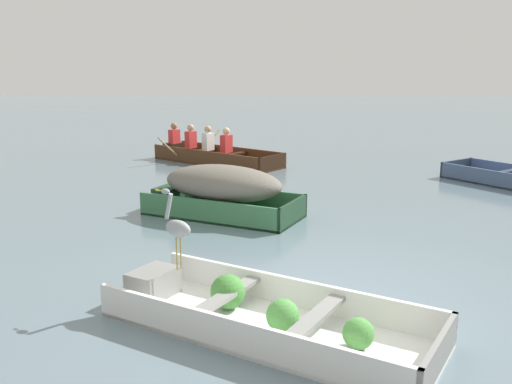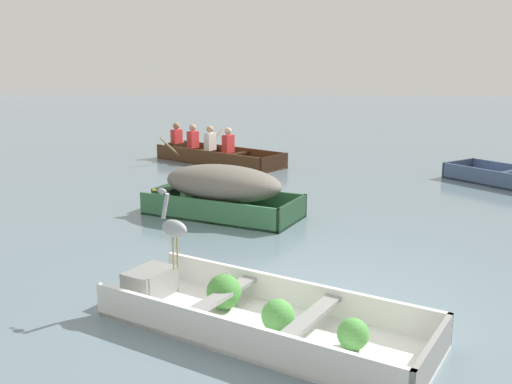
% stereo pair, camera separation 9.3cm
% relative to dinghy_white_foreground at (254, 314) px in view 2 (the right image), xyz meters
% --- Properties ---
extents(ground_plane, '(80.00, 80.00, 0.00)m').
position_rel_dinghy_white_foreground_xyz_m(ground_plane, '(0.84, 0.57, -0.13)').
color(ground_plane, slate).
extents(dinghy_white_foreground, '(3.38, 2.56, 0.40)m').
position_rel_dinghy_white_foreground_xyz_m(dinghy_white_foreground, '(0.00, 0.00, 0.00)').
color(dinghy_white_foreground, white).
rests_on(dinghy_white_foreground, ground).
extents(skiff_green_mid_moored, '(2.79, 2.05, 0.85)m').
position_rel_dinghy_white_foreground_xyz_m(skiff_green_mid_moored, '(-0.76, 4.11, 0.35)').
color(skiff_green_mid_moored, '#387047').
rests_on(skiff_green_mid_moored, ground).
extents(rowboat_dark_varnish_with_crew, '(3.49, 2.98, 0.93)m').
position_rel_dinghy_white_foreground_xyz_m(rowboat_dark_varnish_with_crew, '(-1.57, 9.36, 0.10)').
color(rowboat_dark_varnish_with_crew, '#4C2D19').
rests_on(rowboat_dark_varnish_with_crew, ground).
extents(heron_on_dinghy, '(0.42, 0.31, 0.84)m').
position_rel_dinghy_white_foreground_xyz_m(heron_on_dinghy, '(-0.86, 0.49, 0.73)').
color(heron_on_dinghy, olive).
rests_on(heron_on_dinghy, dinghy_white_foreground).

